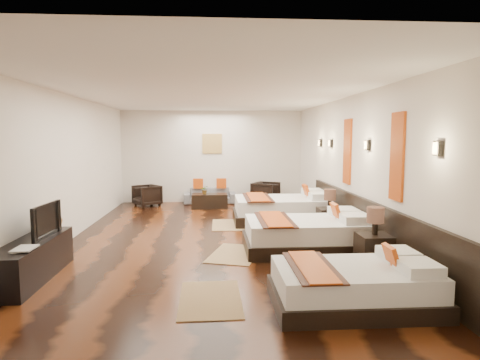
{
  "coord_description": "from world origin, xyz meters",
  "views": [
    {
      "loc": [
        0.04,
        -7.62,
        1.97
      ],
      "look_at": [
        0.59,
        0.67,
        1.1
      ],
      "focal_mm": 30.03,
      "sensor_mm": 36.0,
      "label": 1
    }
  ],
  "objects": [
    {
      "name": "floor",
      "position": [
        0.0,
        0.0,
        0.0
      ],
      "size": [
        5.5,
        9.5,
        0.01
      ],
      "primitive_type": "cube",
      "color": "black",
      "rests_on": "ground"
    },
    {
      "name": "ceiling",
      "position": [
        0.0,
        0.0,
        2.8
      ],
      "size": [
        5.5,
        9.5,
        0.01
      ],
      "primitive_type": "cube",
      "color": "white",
      "rests_on": "floor"
    },
    {
      "name": "back_wall",
      "position": [
        0.0,
        4.75,
        1.4
      ],
      "size": [
        5.5,
        0.01,
        2.8
      ],
      "primitive_type": "cube",
      "color": "silver",
      "rests_on": "floor"
    },
    {
      "name": "left_wall",
      "position": [
        -2.75,
        0.0,
        1.4
      ],
      "size": [
        0.01,
        9.5,
        2.8
      ],
      "primitive_type": "cube",
      "color": "silver",
      "rests_on": "floor"
    },
    {
      "name": "right_wall",
      "position": [
        2.75,
        0.0,
        1.4
      ],
      "size": [
        0.01,
        9.5,
        2.8
      ],
      "primitive_type": "cube",
      "color": "silver",
      "rests_on": "floor"
    },
    {
      "name": "headboard_panel",
      "position": [
        2.71,
        -0.8,
        0.45
      ],
      "size": [
        0.08,
        6.6,
        0.9
      ],
      "primitive_type": "cube",
      "color": "black",
      "rests_on": "floor"
    },
    {
      "name": "bed_near",
      "position": [
        1.69,
        -3.16,
        0.25
      ],
      "size": [
        1.89,
        1.19,
        0.72
      ],
      "color": "black",
      "rests_on": "floor"
    },
    {
      "name": "bed_mid",
      "position": [
        1.7,
        -0.79,
        0.29
      ],
      "size": [
        2.19,
        1.38,
        0.84
      ],
      "color": "black",
      "rests_on": "floor"
    },
    {
      "name": "bed_far",
      "position": [
        1.7,
        1.61,
        0.3
      ],
      "size": [
        2.32,
        1.46,
        0.89
      ],
      "color": "black",
      "rests_on": "floor"
    },
    {
      "name": "nightstand_a",
      "position": [
        2.44,
        -1.87,
        0.33
      ],
      "size": [
        0.48,
        0.48,
        0.95
      ],
      "color": "black",
      "rests_on": "floor"
    },
    {
      "name": "nightstand_b",
      "position": [
        2.44,
        0.48,
        0.32
      ],
      "size": [
        0.46,
        0.46,
        0.91
      ],
      "color": "black",
      "rests_on": "floor"
    },
    {
      "name": "jute_mat_near",
      "position": [
        -0.01,
        -2.87,
        0.01
      ],
      "size": [
        0.77,
        1.21,
        0.01
      ],
      "primitive_type": "cube",
      "rotation": [
        0.0,
        0.0,
        0.02
      ],
      "color": "#95754C",
      "rests_on": "floor"
    },
    {
      "name": "jute_mat_mid",
      "position": [
        0.39,
        -0.97,
        0.01
      ],
      "size": [
        1.07,
        1.37,
        0.01
      ],
      "primitive_type": "cube",
      "rotation": [
        0.0,
        0.0,
        -0.3
      ],
      "color": "#95754C",
      "rests_on": "floor"
    },
    {
      "name": "jute_mat_far",
      "position": [
        0.38,
        1.33,
        0.01
      ],
      "size": [
        0.77,
        1.21,
        0.01
      ],
      "primitive_type": "cube",
      "rotation": [
        0.0,
        0.0,
        -0.01
      ],
      "color": "#95754C",
      "rests_on": "floor"
    },
    {
      "name": "tv_console",
      "position": [
        -2.5,
        -2.0,
        0.28
      ],
      "size": [
        0.5,
        1.8,
        0.55
      ],
      "primitive_type": "cube",
      "color": "black",
      "rests_on": "floor"
    },
    {
      "name": "tv",
      "position": [
        -2.45,
        -1.77,
        0.79
      ],
      "size": [
        0.16,
        0.84,
        0.48
      ],
      "primitive_type": "imported",
      "rotation": [
        0.0,
        0.0,
        1.51
      ],
      "color": "black",
      "rests_on": "tv_console"
    },
    {
      "name": "book",
      "position": [
        -2.5,
        -2.47,
        0.57
      ],
      "size": [
        0.26,
        0.34,
        0.03
      ],
      "primitive_type": "imported",
      "rotation": [
        0.0,
        0.0,
        0.02
      ],
      "color": "black",
      "rests_on": "tv_console"
    },
    {
      "name": "figurine",
      "position": [
        -2.5,
        -1.28,
        0.72
      ],
      "size": [
        0.36,
        0.36,
        0.33
      ],
      "primitive_type": "imported",
      "rotation": [
        0.0,
        0.0,
        0.15
      ],
      "color": "brown",
      "rests_on": "tv_console"
    },
    {
      "name": "sofa",
      "position": [
        -0.08,
        4.45,
        0.23
      ],
      "size": [
        1.58,
        0.68,
        0.45
      ],
      "primitive_type": "imported",
      "rotation": [
        0.0,
        0.0,
        0.04
      ],
      "color": "slate",
      "rests_on": "floor"
    },
    {
      "name": "armchair_left",
      "position": [
        -1.9,
        4.06,
        0.31
      ],
      "size": [
        0.93,
        0.93,
        0.62
      ],
      "primitive_type": "imported",
      "rotation": [
        0.0,
        0.0,
        -0.95
      ],
      "color": "black",
      "rests_on": "floor"
    },
    {
      "name": "armchair_right",
      "position": [
        1.6,
        4.26,
        0.33
      ],
      "size": [
        0.97,
        0.96,
        0.66
      ],
      "primitive_type": "imported",
      "rotation": [
        0.0,
        0.0,
        1.06
      ],
      "color": "black",
      "rests_on": "floor"
    },
    {
      "name": "coffee_table",
      "position": [
        -0.08,
        3.63,
        0.2
      ],
      "size": [
        1.0,
        0.51,
        0.4
      ],
      "primitive_type": "cube",
      "rotation": [
        0.0,
        0.0,
        0.01
      ],
      "color": "black",
      "rests_on": "floor"
    },
    {
      "name": "table_plant",
      "position": [
        -0.21,
        3.57,
        0.52
      ],
      "size": [
        0.23,
        0.21,
        0.24
      ],
      "primitive_type": "imported",
      "rotation": [
        0.0,
        0.0,
        -0.08
      ],
      "color": "#2D5F1F",
      "rests_on": "coffee_table"
    },
    {
      "name": "orange_panel_a",
      "position": [
        2.73,
        -1.9,
        1.7
      ],
      "size": [
        0.04,
        0.4,
        1.3
      ],
      "primitive_type": "cube",
      "color": "#D86014",
      "rests_on": "right_wall"
    },
    {
      "name": "orange_panel_b",
      "position": [
        2.73,
        0.3,
        1.7
      ],
      "size": [
        0.04,
        0.4,
        1.3
      ],
      "primitive_type": "cube",
      "color": "#D86014",
      "rests_on": "right_wall"
    },
    {
      "name": "sconce_near",
      "position": [
        2.7,
        -3.0,
        1.85
      ],
      "size": [
        0.07,
        0.12,
        0.18
      ],
      "color": "black",
      "rests_on": "right_wall"
    },
    {
      "name": "sconce_mid",
      "position": [
        2.7,
        -0.8,
        1.85
      ],
      "size": [
        0.07,
        0.12,
        0.18
      ],
      "color": "black",
      "rests_on": "right_wall"
    },
    {
      "name": "sconce_far",
      "position": [
        2.7,
        1.4,
        1.85
      ],
      "size": [
        0.07,
        0.12,
        0.18
      ],
      "color": "black",
      "rests_on": "right_wall"
    },
    {
      "name": "sconce_lounge",
      "position": [
        2.7,
        2.3,
        1.85
      ],
      "size": [
        0.07,
        0.12,
        0.18
      ],
      "color": "black",
      "rests_on": "right_wall"
    },
    {
      "name": "gold_artwork",
      "position": [
        0.0,
        4.73,
        1.8
      ],
      "size": [
        0.6,
        0.04,
        0.6
      ],
      "primitive_type": "cube",
      "color": "#AD873F",
      "rests_on": "back_wall"
    }
  ]
}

